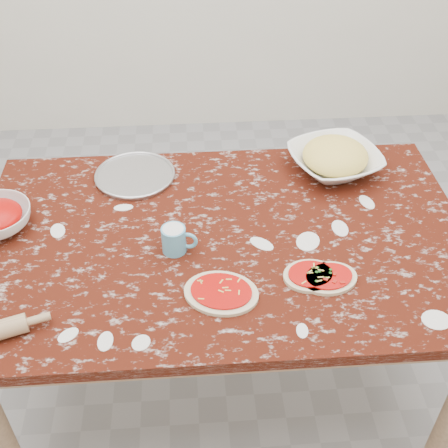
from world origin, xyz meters
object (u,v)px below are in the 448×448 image
(worktable, at_px, (224,254))
(pizza_tray, at_px, (135,176))
(flour_mug, at_px, (175,239))
(cheese_bowl, at_px, (334,161))

(worktable, xyz_separation_m, pizza_tray, (-0.30, 0.35, 0.09))
(worktable, height_order, pizza_tray, pizza_tray)
(worktable, xyz_separation_m, flour_mug, (-0.16, -0.06, 0.13))
(cheese_bowl, xyz_separation_m, flour_mug, (-0.59, -0.40, 0.01))
(flour_mug, bearing_deg, pizza_tray, 109.73)
(cheese_bowl, distance_m, flour_mug, 0.72)
(pizza_tray, xyz_separation_m, cheese_bowl, (0.74, -0.01, 0.03))
(pizza_tray, relative_size, flour_mug, 2.53)
(cheese_bowl, bearing_deg, flour_mug, -145.97)
(pizza_tray, bearing_deg, cheese_bowl, -0.56)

